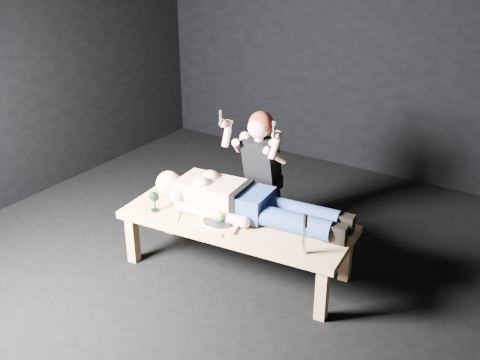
{
  "coord_description": "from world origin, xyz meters",
  "views": [
    {
      "loc": [
        1.97,
        -3.02,
        2.46
      ],
      "look_at": [
        -0.07,
        0.13,
        0.75
      ],
      "focal_mm": 41.98,
      "sensor_mm": 36.0,
      "label": 1
    }
  ],
  "objects_px": {
    "carving_knife": "(305,234)",
    "table": "(236,244)",
    "lying_man": "(249,199)",
    "kneeling_woman": "(266,170)",
    "serving_tray": "(217,224)",
    "goblet": "(155,201)"
  },
  "relations": [
    {
      "from": "carving_knife",
      "to": "table",
      "type": "bearing_deg",
      "value": 160.33
    },
    {
      "from": "carving_knife",
      "to": "serving_tray",
      "type": "bearing_deg",
      "value": 174.0
    },
    {
      "from": "kneeling_woman",
      "to": "serving_tray",
      "type": "relative_size",
      "value": 3.59
    },
    {
      "from": "lying_man",
      "to": "carving_knife",
      "type": "bearing_deg",
      "value": -29.45
    },
    {
      "from": "table",
      "to": "carving_knife",
      "type": "relative_size",
      "value": 5.96
    },
    {
      "from": "table",
      "to": "goblet",
      "type": "relative_size",
      "value": 11.03
    },
    {
      "from": "serving_tray",
      "to": "carving_knife",
      "type": "bearing_deg",
      "value": -0.44
    },
    {
      "from": "serving_tray",
      "to": "goblet",
      "type": "xyz_separation_m",
      "value": [
        -0.53,
        -0.07,
        0.07
      ]
    },
    {
      "from": "lying_man",
      "to": "serving_tray",
      "type": "bearing_deg",
      "value": -118.0
    },
    {
      "from": "goblet",
      "to": "carving_knife",
      "type": "relative_size",
      "value": 0.54
    },
    {
      "from": "table",
      "to": "lying_man",
      "type": "xyz_separation_m",
      "value": [
        0.04,
        0.1,
        0.36
      ]
    },
    {
      "from": "table",
      "to": "carving_knife",
      "type": "height_order",
      "value": "carving_knife"
    },
    {
      "from": "kneeling_woman",
      "to": "goblet",
      "type": "height_order",
      "value": "kneeling_woman"
    },
    {
      "from": "lying_man",
      "to": "carving_knife",
      "type": "xyz_separation_m",
      "value": [
        0.6,
        -0.27,
        0.01
      ]
    },
    {
      "from": "serving_tray",
      "to": "lying_man",
      "type": "bearing_deg",
      "value": 67.56
    },
    {
      "from": "kneeling_woman",
      "to": "table",
      "type": "bearing_deg",
      "value": -76.15
    },
    {
      "from": "serving_tray",
      "to": "goblet",
      "type": "relative_size",
      "value": 2.01
    },
    {
      "from": "table",
      "to": "kneeling_woman",
      "type": "xyz_separation_m",
      "value": [
        -0.14,
        0.67,
        0.35
      ]
    },
    {
      "from": "lying_man",
      "to": "kneeling_woman",
      "type": "bearing_deg",
      "value": 102.47
    },
    {
      "from": "kneeling_woman",
      "to": "carving_knife",
      "type": "relative_size",
      "value": 3.89
    },
    {
      "from": "lying_man",
      "to": "goblet",
      "type": "relative_size",
      "value": 11.1
    },
    {
      "from": "table",
      "to": "serving_tray",
      "type": "height_order",
      "value": "serving_tray"
    }
  ]
}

